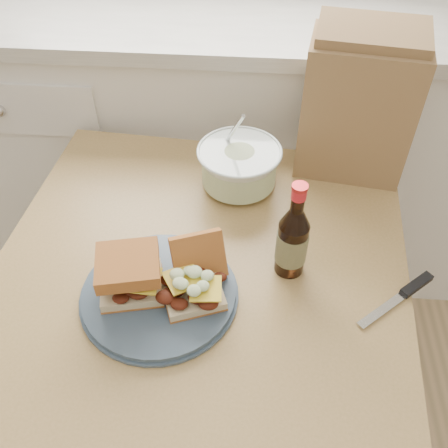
# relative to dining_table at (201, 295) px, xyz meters

# --- Properties ---
(cabinet_run) EXTENTS (2.50, 0.64, 0.94)m
(cabinet_run) POSITION_rel_dining_table_xyz_m (-0.12, 0.80, -0.14)
(cabinet_run) COLOR white
(cabinet_run) RESTS_ON ground
(dining_table) EXTENTS (0.92, 0.92, 0.72)m
(dining_table) POSITION_rel_dining_table_xyz_m (0.00, 0.00, 0.00)
(dining_table) COLOR tan
(dining_table) RESTS_ON ground
(plate) EXTENTS (0.30, 0.30, 0.02)m
(plate) POSITION_rel_dining_table_xyz_m (-0.07, -0.09, 0.11)
(plate) COLOR #3C4F62
(plate) RESTS_ON dining_table
(sandwich_left) EXTENTS (0.14, 0.13, 0.09)m
(sandwich_left) POSITION_rel_dining_table_xyz_m (-0.12, -0.09, 0.17)
(sandwich_left) COLOR beige
(sandwich_left) RESTS_ON plate
(sandwich_right) EXTENTS (0.14, 0.18, 0.09)m
(sandwich_right) POSITION_rel_dining_table_xyz_m (0.00, -0.07, 0.16)
(sandwich_right) COLOR beige
(sandwich_right) RESTS_ON plate
(coleslaw_bowl) EXTENTS (0.20, 0.20, 0.20)m
(coleslaw_bowl) POSITION_rel_dining_table_xyz_m (0.07, 0.26, 0.16)
(coleslaw_bowl) COLOR white
(coleslaw_bowl) RESTS_ON dining_table
(beer_bottle) EXTENTS (0.06, 0.06, 0.23)m
(beer_bottle) POSITION_rel_dining_table_xyz_m (0.18, 0.01, 0.19)
(beer_bottle) COLOR black
(beer_bottle) RESTS_ON dining_table
(knife) EXTENTS (0.17, 0.15, 0.01)m
(knife) POSITION_rel_dining_table_xyz_m (0.42, -0.04, 0.11)
(knife) COLOR silver
(knife) RESTS_ON dining_table
(paper_bag) EXTENTS (0.27, 0.20, 0.33)m
(paper_bag) POSITION_rel_dining_table_xyz_m (0.33, 0.37, 0.27)
(paper_bag) COLOR #957248
(paper_bag) RESTS_ON dining_table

